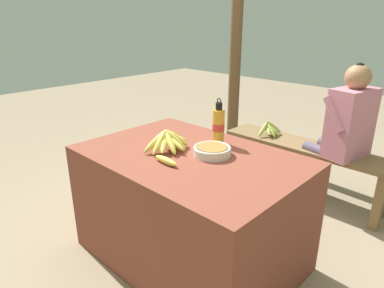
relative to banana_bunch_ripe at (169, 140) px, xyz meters
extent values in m
plane|color=gray|center=(0.13, 0.04, -0.76)|extent=(12.00, 12.00, 0.00)
cube|color=brown|center=(0.13, 0.04, -0.41)|extent=(1.27, 0.86, 0.70)
sphere|color=#4C381E|center=(-0.03, 0.00, 0.00)|extent=(0.05, 0.05, 0.05)
ellipsoid|color=#E0C64C|center=(-0.04, -0.07, 0.00)|extent=(0.05, 0.18, 0.13)
ellipsoid|color=#E0C64C|center=(-0.01, -0.06, 0.00)|extent=(0.09, 0.18, 0.13)
ellipsoid|color=#E0C64C|center=(0.01, -0.05, -0.01)|extent=(0.14, 0.16, 0.09)
ellipsoid|color=#E0C64C|center=(0.03, -0.02, 0.00)|extent=(0.18, 0.10, 0.12)
ellipsoid|color=#E0C64C|center=(0.03, 0.00, -0.01)|extent=(0.18, 0.03, 0.09)
ellipsoid|color=#E0C64C|center=(0.03, 0.02, 0.00)|extent=(0.16, 0.08, 0.13)
ellipsoid|color=#E0C64C|center=(0.01, 0.05, 0.00)|extent=(0.14, 0.14, 0.12)
ellipsoid|color=#E0C64C|center=(-0.01, 0.05, 0.00)|extent=(0.10, 0.16, 0.08)
ellipsoid|color=#E0C64C|center=(-0.04, 0.07, 0.00)|extent=(0.06, 0.19, 0.13)
cylinder|color=silver|center=(0.23, 0.11, -0.04)|extent=(0.21, 0.21, 0.04)
torus|color=silver|center=(0.23, 0.11, -0.02)|extent=(0.21, 0.21, 0.02)
cylinder|color=olive|center=(0.23, 0.11, -0.02)|extent=(0.17, 0.17, 0.01)
cylinder|color=gold|center=(0.13, 0.28, 0.04)|extent=(0.07, 0.07, 0.21)
cylinder|color=red|center=(0.13, 0.28, 0.04)|extent=(0.07, 0.07, 0.05)
cylinder|color=black|center=(0.13, 0.28, 0.17)|extent=(0.04, 0.04, 0.04)
torus|color=black|center=(0.13, 0.28, 0.21)|extent=(0.03, 0.01, 0.03)
ellipsoid|color=#E0C64C|center=(0.13, -0.15, -0.04)|extent=(0.17, 0.04, 0.04)
cube|color=brown|center=(0.27, 1.27, -0.33)|extent=(1.42, 0.32, 0.04)
cube|color=brown|center=(-0.34, 1.15, -0.55)|extent=(0.06, 0.06, 0.42)
cube|color=brown|center=(0.88, 1.15, -0.55)|extent=(0.06, 0.06, 0.42)
cube|color=brown|center=(-0.34, 1.39, -0.55)|extent=(0.06, 0.06, 0.42)
cylinder|color=#564C60|center=(0.31, 1.21, -0.53)|extent=(0.09, 0.09, 0.45)
cylinder|color=#564C60|center=(0.43, 1.18, -0.30)|extent=(0.31, 0.15, 0.09)
cylinder|color=#564C60|center=(0.35, 1.39, -0.53)|extent=(0.09, 0.09, 0.45)
cylinder|color=#564C60|center=(0.47, 1.36, -0.30)|extent=(0.31, 0.15, 0.09)
cube|color=#C67589|center=(0.58, 1.24, -0.05)|extent=(0.27, 0.38, 0.51)
cylinder|color=#C67589|center=(0.52, 1.09, 0.03)|extent=(0.21, 0.11, 0.25)
cylinder|color=#C67589|center=(0.59, 1.41, 0.03)|extent=(0.21, 0.11, 0.25)
sphere|color=#9E704C|center=(0.58, 1.24, 0.28)|extent=(0.17, 0.17, 0.17)
sphere|color=black|center=(0.58, 1.24, 0.35)|extent=(0.07, 0.07, 0.07)
sphere|color=#4C381E|center=(-0.12, 1.27, -0.25)|extent=(0.05, 0.05, 0.05)
ellipsoid|color=#9EB24C|center=(-0.12, 1.21, -0.24)|extent=(0.04, 0.15, 0.13)
ellipsoid|color=#9EB24C|center=(-0.08, 1.23, -0.25)|extent=(0.13, 0.13, 0.08)
ellipsoid|color=#9EB24C|center=(-0.06, 1.25, -0.25)|extent=(0.16, 0.10, 0.12)
ellipsoid|color=#9EB24C|center=(-0.06, 1.27, -0.25)|extent=(0.14, 0.03, 0.10)
ellipsoid|color=#9EB24C|center=(-0.07, 1.30, -0.25)|extent=(0.13, 0.10, 0.09)
ellipsoid|color=#9EB24C|center=(-0.08, 1.32, -0.24)|extent=(0.13, 0.14, 0.13)
ellipsoid|color=#9EB24C|center=(-0.12, 1.33, -0.25)|extent=(0.05, 0.15, 0.10)
cylinder|color=brown|center=(-0.78, 1.66, 0.48)|extent=(0.12, 0.12, 2.48)
camera|label=1|loc=(1.38, -1.26, 0.67)|focal=32.00mm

